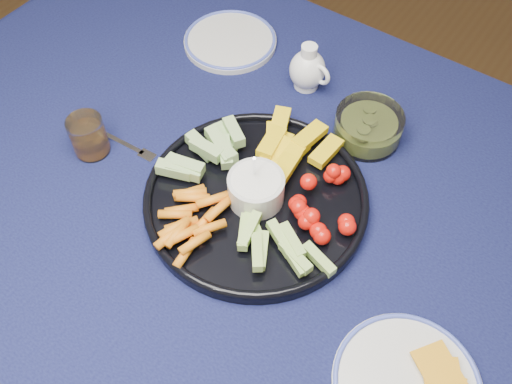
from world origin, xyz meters
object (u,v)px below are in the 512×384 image
Objects in this scene: juice_tumbler at (89,138)px; dining_table at (287,241)px; crudite_platter at (255,195)px; pickle_bowl at (368,128)px; side_plate_extra at (230,40)px; cheese_plate at (407,384)px; creamer_pitcher at (308,69)px.

dining_table is at bearing 13.16° from juice_tumbler.
crudite_platter is at bearing -168.16° from dining_table.
pickle_bowl is at bearing 70.88° from crudite_platter.
cheese_plate is at bearing -34.93° from side_plate_extra.
pickle_bowl is (0.09, 0.25, 0.00)m from crudite_platter.
cheese_plate reaches higher than dining_table.
crudite_platter is 0.26m from pickle_bowl.
juice_tumbler is (-0.32, -0.08, 0.01)m from crudite_platter.
pickle_bowl is 1.63× the size of juice_tumbler.
crudite_platter is 0.31m from creamer_pitcher.
side_plate_extra is (-0.65, 0.45, -0.00)m from cheese_plate.
cheese_plate is at bearing -20.77° from crudite_platter.
dining_table is at bearing -63.22° from creamer_pitcher.
cheese_plate is (0.36, -0.14, -0.01)m from crudite_platter.
pickle_bowl is (0.02, 0.23, 0.11)m from dining_table.
side_plate_extra is at bearing 145.07° from cheese_plate.
creamer_pitcher is (-0.15, 0.29, 0.13)m from dining_table.
creamer_pitcher is 0.80× the size of pickle_bowl.
dining_table is at bearing -40.78° from side_plate_extra.
cheese_plate reaches higher than side_plate_extra.
cheese_plate is at bearing -26.74° from dining_table.
dining_table is 0.35m from cheese_plate.
juice_tumbler reaches higher than side_plate_extra.
juice_tumbler reaches higher than dining_table.
dining_table is 0.35m from creamer_pitcher.
dining_table is 16.43× the size of creamer_pitcher.
juice_tumbler reaches higher than cheese_plate.
creamer_pitcher is (-0.08, 0.30, 0.02)m from crudite_platter.
juice_tumbler is at bearing -94.15° from side_plate_extra.
cheese_plate is (0.27, -0.38, -0.02)m from pickle_bowl.
cheese_plate is 0.68m from juice_tumbler.
creamer_pitcher is at bearing 105.31° from crudite_platter.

